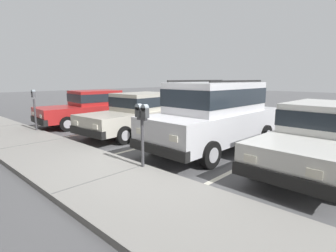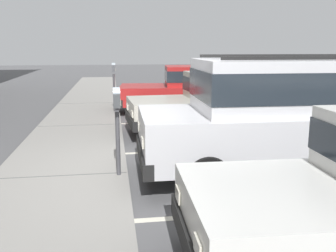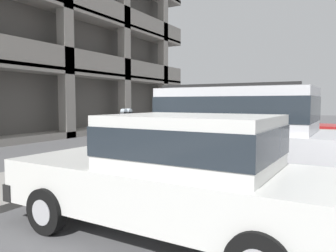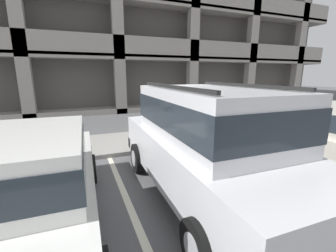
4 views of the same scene
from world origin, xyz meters
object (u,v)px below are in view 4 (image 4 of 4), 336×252
(dark_hatchback, at_px, (326,134))
(parking_meter_far, at_px, (309,103))
(parking_meter_near, at_px, (159,111))
(silver_suv, at_px, (207,139))
(red_sedan, at_px, (24,185))

(dark_hatchback, height_order, parking_meter_far, parking_meter_far)
(parking_meter_near, bearing_deg, parking_meter_far, 0.03)
(silver_suv, distance_m, dark_hatchback, 3.33)
(red_sedan, distance_m, parking_meter_near, 4.08)
(red_sedan, xyz_separation_m, parking_meter_far, (9.03, 2.89, 0.31))
(silver_suv, distance_m, parking_meter_near, 2.75)
(red_sedan, distance_m, dark_hatchback, 6.09)
(silver_suv, bearing_deg, dark_hatchback, 2.76)
(parking_meter_far, bearing_deg, dark_hatchback, -137.95)
(dark_hatchback, distance_m, parking_meter_far, 3.98)
(dark_hatchback, bearing_deg, parking_meter_near, 137.08)
(dark_hatchback, xyz_separation_m, parking_meter_near, (-3.23, 2.65, 0.36))
(silver_suv, distance_m, parking_meter_far, 6.84)
(silver_suv, height_order, parking_meter_near, silver_suv)
(parking_meter_near, distance_m, parking_meter_far, 6.17)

